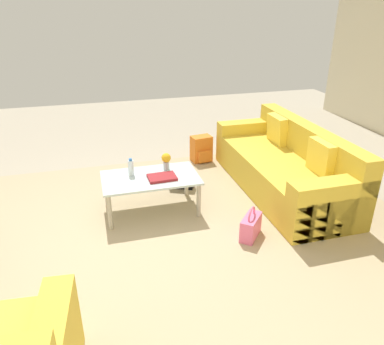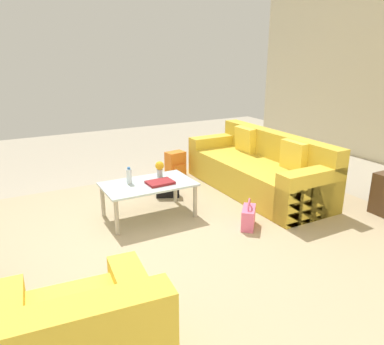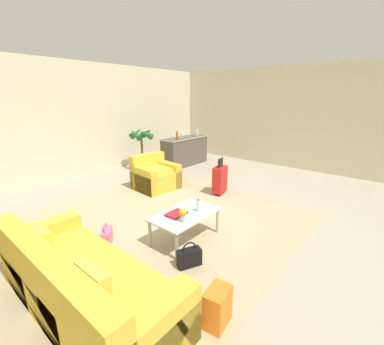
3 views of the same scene
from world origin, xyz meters
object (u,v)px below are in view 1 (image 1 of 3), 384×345
at_px(coffee_table, 151,181).
at_px(flower_vase, 166,160).
at_px(handbag_pink, 251,226).
at_px(coffee_table_book, 162,177).
at_px(handbag_black, 181,179).
at_px(couch, 287,168).
at_px(water_bottle, 131,168).
at_px(backpack_orange, 202,149).

relative_size(coffee_table, flower_vase, 5.31).
bearing_deg(handbag_pink, coffee_table_book, -43.57).
xyz_separation_m(coffee_table_book, handbag_pink, (-0.78, 0.74, -0.32)).
xyz_separation_m(handbag_pink, handbag_black, (0.42, -1.31, 0.00)).
xyz_separation_m(couch, coffee_table_book, (1.67, 0.18, 0.16)).
relative_size(coffee_table, water_bottle, 5.33).
height_order(handbag_pink, backpack_orange, backpack_orange).
distance_m(flower_vase, handbag_pink, 1.26).
bearing_deg(coffee_table_book, coffee_table, -35.88).
distance_m(handbag_pink, handbag_black, 1.38).
bearing_deg(handbag_pink, backpack_orange, -92.84).
bearing_deg(handbag_black, water_bottle, 29.96).
bearing_deg(handbag_black, flower_vase, 52.70).
bearing_deg(water_bottle, couch, -180.00).
relative_size(coffee_table, coffee_table_book, 3.49).
bearing_deg(couch, coffee_table_book, 6.14).
relative_size(coffee_table_book, handbag_pink, 0.87).
distance_m(flower_vase, handbag_black, 0.61).
distance_m(coffee_table, coffee_table_book, 0.16).
xyz_separation_m(couch, handbag_pink, (0.90, 0.92, -0.17)).
xyz_separation_m(couch, water_bottle, (1.99, 0.00, 0.24)).
relative_size(coffee_table_book, backpack_orange, 0.78).
distance_m(coffee_table_book, handbag_black, 0.75).
relative_size(water_bottle, handbag_black, 0.57).
bearing_deg(handbag_pink, handbag_black, -72.41).
bearing_deg(backpack_orange, couch, 123.63).
bearing_deg(couch, handbag_black, -16.66).
bearing_deg(flower_vase, coffee_table_book, 66.50).
distance_m(couch, handbag_pink, 1.29).
distance_m(flower_vase, backpack_orange, 1.43).
distance_m(coffee_table, water_bottle, 0.27).
distance_m(couch, handbag_black, 1.38).
distance_m(water_bottle, handbag_pink, 1.49).
relative_size(flower_vase, handbag_black, 0.57).
bearing_deg(handbag_pink, flower_vase, -55.07).
xyz_separation_m(coffee_table_book, flower_vase, (-0.10, -0.23, 0.11)).
height_order(coffee_table, flower_vase, flower_vase).
xyz_separation_m(water_bottle, handbag_pink, (-1.10, 0.92, -0.40)).
height_order(water_bottle, backpack_orange, water_bottle).
bearing_deg(water_bottle, handbag_pink, 140.04).
xyz_separation_m(flower_vase, handbag_black, (-0.26, -0.34, -0.43)).
height_order(flower_vase, handbag_pink, flower_vase).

